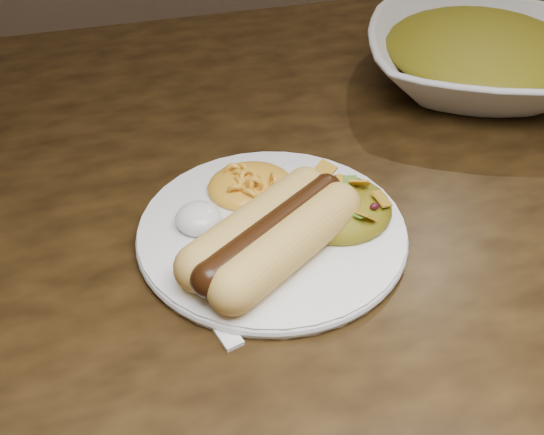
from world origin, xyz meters
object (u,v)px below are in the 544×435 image
object	(u,v)px
serving_bowl	(479,61)
table	(286,246)
plate	(272,231)
fork	(207,305)

from	to	relation	value
serving_bowl	table	bearing A→B (deg)	-155.95
plate	table	bearing A→B (deg)	64.01
serving_bowl	fork	bearing A→B (deg)	-145.29
table	serving_bowl	distance (m)	0.34
table	plate	size ratio (longest dim) A/B	6.57
table	plate	distance (m)	0.13
plate	fork	xyz separation A→B (m)	(-0.08, -0.07, -0.00)
plate	serving_bowl	distance (m)	0.39
table	serving_bowl	xyz separation A→B (m)	(0.29, 0.13, 0.13)
fork	serving_bowl	world-z (taller)	serving_bowl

